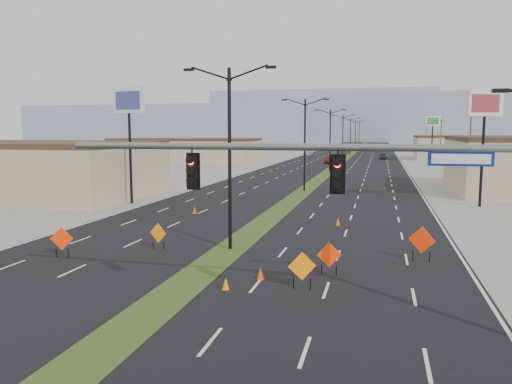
% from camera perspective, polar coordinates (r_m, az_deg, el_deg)
% --- Properties ---
extents(ground, '(600.00, 600.00, 0.00)m').
position_cam_1_polar(ground, '(17.62, -14.82, -15.32)').
color(ground, gray).
rests_on(ground, ground).
extents(road_surface, '(25.00, 400.00, 0.02)m').
position_cam_1_polar(road_surface, '(114.69, 9.97, 3.62)').
color(road_surface, black).
rests_on(road_surface, ground).
extents(median_strip, '(2.00, 400.00, 0.04)m').
position_cam_1_polar(median_strip, '(114.69, 9.97, 3.62)').
color(median_strip, '#324A1A').
rests_on(median_strip, ground).
extents(building_sw_far, '(30.00, 14.00, 4.50)m').
position_cam_1_polar(building_sw_far, '(107.08, -8.00, 4.62)').
color(building_sw_far, tan).
rests_on(building_sw_far, ground).
extents(mesa_west, '(180.00, 50.00, 22.00)m').
position_cam_1_polar(mesa_west, '(320.89, -9.62, 7.72)').
color(mesa_west, '#8A9CAB').
rests_on(mesa_west, ground).
extents(mesa_center, '(220.00, 50.00, 28.00)m').
position_cam_1_polar(mesa_center, '(315.93, 19.99, 7.96)').
color(mesa_center, '#8A9CAB').
rests_on(mesa_center, ground).
extents(mesa_backdrop, '(140.00, 50.00, 32.00)m').
position_cam_1_polar(mesa_backdrop, '(336.51, 7.58, 8.57)').
color(mesa_backdrop, '#8A9CAB').
rests_on(mesa_backdrop, ground).
extents(signal_mast, '(16.30, 0.60, 8.00)m').
position_cam_1_polar(signal_mast, '(16.33, 15.76, 0.29)').
color(signal_mast, slate).
rests_on(signal_mast, ground).
extents(streetlight_0, '(5.15, 0.24, 10.02)m').
position_cam_1_polar(streetlight_0, '(27.45, -3.03, 4.49)').
color(streetlight_0, black).
rests_on(streetlight_0, ground).
extents(streetlight_1, '(5.15, 0.24, 10.02)m').
position_cam_1_polar(streetlight_1, '(54.82, 5.60, 5.74)').
color(streetlight_1, black).
rests_on(streetlight_1, ground).
extents(streetlight_2, '(5.15, 0.24, 10.02)m').
position_cam_1_polar(streetlight_2, '(82.62, 8.46, 6.12)').
color(streetlight_2, black).
rests_on(streetlight_2, ground).
extents(streetlight_3, '(5.15, 0.24, 10.02)m').
position_cam_1_polar(streetlight_3, '(110.52, 9.88, 6.31)').
color(streetlight_3, black).
rests_on(streetlight_3, ground).
extents(streetlight_4, '(5.15, 0.24, 10.02)m').
position_cam_1_polar(streetlight_4, '(138.46, 10.73, 6.41)').
color(streetlight_4, black).
rests_on(streetlight_4, ground).
extents(streetlight_5, '(5.15, 0.24, 10.02)m').
position_cam_1_polar(streetlight_5, '(166.42, 11.29, 6.49)').
color(streetlight_5, black).
rests_on(streetlight_5, ground).
extents(streetlight_6, '(5.15, 0.24, 10.02)m').
position_cam_1_polar(streetlight_6, '(194.39, 11.70, 6.54)').
color(streetlight_6, black).
rests_on(streetlight_6, ground).
extents(utility_pole_1, '(1.60, 0.20, 9.00)m').
position_cam_1_polar(utility_pole_1, '(75.20, 23.24, 4.98)').
color(utility_pole_1, '#4C3823').
rests_on(utility_pole_1, ground).
extents(utility_pole_2, '(1.60, 0.20, 9.00)m').
position_cam_1_polar(utility_pole_2, '(109.89, 20.34, 5.58)').
color(utility_pole_2, '#4C3823').
rests_on(utility_pole_2, ground).
extents(utility_pole_3, '(1.60, 0.20, 9.00)m').
position_cam_1_polar(utility_pole_3, '(144.73, 18.83, 5.89)').
color(utility_pole_3, '#4C3823').
rests_on(utility_pole_3, ground).
extents(car_left, '(2.42, 4.72, 1.54)m').
position_cam_1_polar(car_left, '(102.07, 8.34, 3.67)').
color(car_left, maroon).
rests_on(car_left, ground).
extents(car_mid, '(1.85, 4.24, 1.35)m').
position_cam_1_polar(car_mid, '(119.89, 14.35, 3.97)').
color(car_mid, black).
rests_on(car_mid, ground).
extents(car_far, '(2.31, 4.80, 1.35)m').
position_cam_1_polar(car_far, '(130.07, 6.03, 4.37)').
color(car_far, '#A0A5A9').
rests_on(car_far, ground).
extents(construction_sign_1, '(1.18, 0.36, 1.62)m').
position_cam_1_polar(construction_sign_1, '(28.13, -21.32, -5.11)').
color(construction_sign_1, '#FF3505').
rests_on(construction_sign_1, ground).
extents(construction_sign_2, '(1.08, 0.33, 1.48)m').
position_cam_1_polar(construction_sign_2, '(28.58, -11.13, -4.74)').
color(construction_sign_2, orange).
rests_on(construction_sign_2, ground).
extents(construction_sign_3, '(1.10, 0.44, 1.54)m').
position_cam_1_polar(construction_sign_3, '(23.35, 8.36, -7.25)').
color(construction_sign_3, '#F83505').
rests_on(construction_sign_3, ground).
extents(construction_sign_4, '(1.12, 0.54, 1.62)m').
position_cam_1_polar(construction_sign_4, '(21.14, 5.29, -8.59)').
color(construction_sign_4, orange).
rests_on(construction_sign_4, ground).
extents(construction_sign_5, '(1.27, 0.61, 1.83)m').
position_cam_1_polar(construction_sign_5, '(26.64, 18.41, -5.35)').
color(construction_sign_5, '#FE3105').
rests_on(construction_sign_5, ground).
extents(cone_0, '(0.32, 0.32, 0.53)m').
position_cam_1_polar(cone_0, '(21.24, -3.49, -10.43)').
color(cone_0, orange).
rests_on(cone_0, ground).
extents(cone_1, '(0.38, 0.38, 0.56)m').
position_cam_1_polar(cone_1, '(22.56, 0.51, -9.31)').
color(cone_1, '#F93705').
rests_on(cone_1, ground).
extents(cone_2, '(0.45, 0.45, 0.57)m').
position_cam_1_polar(cone_2, '(35.50, 9.33, -3.36)').
color(cone_2, '#E14E04').
rests_on(cone_2, ground).
extents(cone_3, '(0.44, 0.44, 0.59)m').
position_cam_1_polar(cone_3, '(40.32, -7.04, -2.06)').
color(cone_3, '#FF4205').
rests_on(cone_3, ground).
extents(pole_sign_west, '(3.40, 1.09, 10.46)m').
position_cam_1_polar(pole_sign_west, '(46.73, -14.33, 9.23)').
color(pole_sign_west, black).
rests_on(pole_sign_west, ground).
extents(pole_sign_east_near, '(3.12, 1.68, 10.04)m').
position_cam_1_polar(pole_sign_east_near, '(47.49, 24.68, 8.32)').
color(pole_sign_east_near, black).
rests_on(pole_sign_east_near, ground).
extents(pole_sign_east_far, '(3.08, 1.41, 9.67)m').
position_cam_1_polar(pole_sign_east_far, '(111.73, 19.55, 7.29)').
color(pole_sign_east_far, black).
rests_on(pole_sign_east_far, ground).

